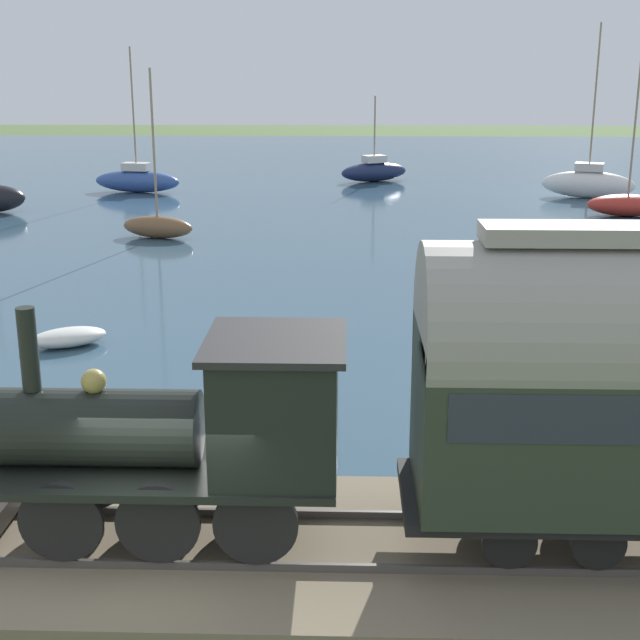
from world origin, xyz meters
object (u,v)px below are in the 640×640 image
rowboat_off_pier (68,337)px  rowboat_mid_harbor (551,333)px  sailboat_navy (374,171)px  sailboat_brown (158,225)px  sailboat_blue (137,180)px  sailboat_red (627,204)px  steam_locomotive (196,425)px  sailboat_white (588,183)px

rowboat_off_pier → rowboat_mid_harbor: bearing=-113.9°
rowboat_mid_harbor → rowboat_off_pier: 12.96m
sailboat_navy → sailboat_brown: (-19.50, 9.80, -0.13)m
sailboat_blue → sailboat_brown: size_ratio=1.16×
sailboat_blue → rowboat_off_pier: size_ratio=3.64×
sailboat_red → rowboat_mid_harbor: bearing=164.0°
rowboat_off_pier → sailboat_brown: bearing=-25.8°
steam_locomotive → sailboat_red: (32.16, -15.87, -1.63)m
sailboat_navy → sailboat_brown: bearing=125.5°
sailboat_white → sailboat_red: 6.23m
sailboat_blue → sailboat_red: size_ratio=0.96×
sailboat_navy → sailboat_white: bearing=-148.4°
sailboat_white → rowboat_mid_harbor: size_ratio=3.44×
sailboat_blue → rowboat_mid_harbor: bearing=-137.3°
sailboat_navy → sailboat_blue: size_ratio=0.65×
steam_locomotive → rowboat_off_pier: 11.87m
sailboat_blue → sailboat_red: sailboat_red is taller
rowboat_off_pier → sailboat_blue: bearing=-19.3°
steam_locomotive → sailboat_white: (38.37, -15.53, -1.38)m
steam_locomotive → sailboat_brown: (25.77, 5.98, -1.67)m
rowboat_mid_harbor → rowboat_off_pier: bearing=77.9°
sailboat_navy → sailboat_red: size_ratio=0.63×
sailboat_white → sailboat_brown: size_ratio=1.32×
sailboat_navy → sailboat_brown: sailboat_brown is taller
sailboat_navy → sailboat_brown: size_ratio=0.75×
sailboat_white → sailboat_red: sailboat_white is taller
sailboat_blue → sailboat_red: bearing=-96.0°
sailboat_white → rowboat_mid_harbor: bearing=-177.6°
rowboat_mid_harbor → steam_locomotive: bearing=129.3°
steam_locomotive → rowboat_off_pier: bearing=26.3°
sailboat_brown → rowboat_mid_harbor: 19.71m
sailboat_red → rowboat_off_pier: (-21.66, 21.06, -0.34)m
rowboat_mid_harbor → rowboat_off_pier: (-1.11, 12.91, 0.09)m
steam_locomotive → sailboat_white: 41.42m
sailboat_brown → steam_locomotive: bearing=-150.9°
sailboat_red → sailboat_brown: size_ratio=1.20×
sailboat_red → rowboat_off_pier: bearing=141.5°
sailboat_white → sailboat_navy: (6.90, 11.71, -0.16)m
sailboat_brown → sailboat_white: bearing=-43.6°
sailboat_white → sailboat_blue: size_ratio=1.15×
sailboat_blue → sailboat_brown: 14.67m
sailboat_red → rowboat_off_pier: 30.22m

